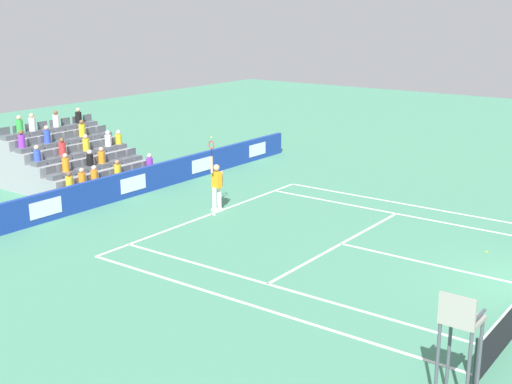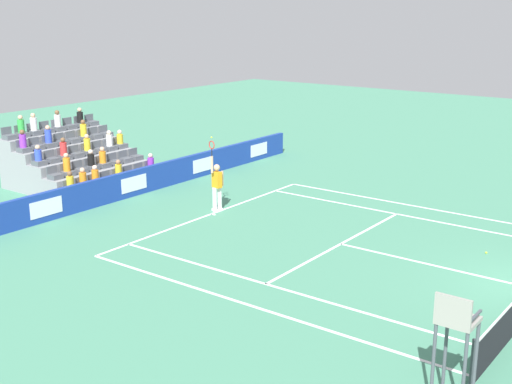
{
  "view_description": "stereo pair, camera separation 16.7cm",
  "coord_description": "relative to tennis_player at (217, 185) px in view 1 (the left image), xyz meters",
  "views": [
    {
      "loc": [
        18.34,
        3.67,
        7.4
      ],
      "look_at": [
        -0.25,
        -10.01,
        1.1
      ],
      "focal_mm": 47.69,
      "sensor_mm": 36.0,
      "label": 1
    },
    {
      "loc": [
        18.24,
        3.81,
        7.4
      ],
      "look_at": [
        -0.25,
        -10.01,
        1.1
      ],
      "focal_mm": 47.69,
      "sensor_mm": 36.0,
      "label": 2
    }
  ],
  "objects": [
    {
      "name": "line_doubles_sideline_left",
      "position": [
        5.97,
        6.06,
        -0.99
      ],
      "size": [
        0.1,
        11.89,
        0.01
      ],
      "primitive_type": "cube",
      "color": "white",
      "rests_on": "ground"
    },
    {
      "name": "line_singles_sideline_left",
      "position": [
        4.6,
        6.06,
        -0.99
      ],
      "size": [
        0.1,
        11.89,
        0.01
      ],
      "primitive_type": "cube",
      "color": "white",
      "rests_on": "ground"
    },
    {
      "name": "line_centre_service",
      "position": [
        0.48,
        8.81,
        -0.99
      ],
      "size": [
        0.1,
        6.4,
        0.01
      ],
      "primitive_type": "cube",
      "color": "white",
      "rests_on": "ground"
    },
    {
      "name": "line_singles_sideline_right",
      "position": [
        -3.63,
        6.06,
        -0.99
      ],
      "size": [
        0.1,
        11.89,
        0.01
      ],
      "primitive_type": "cube",
      "color": "white",
      "rests_on": "ground"
    },
    {
      "name": "line_centre_mark",
      "position": [
        0.48,
        0.22,
        -0.99
      ],
      "size": [
        0.1,
        0.2,
        0.01
      ],
      "primitive_type": "cube",
      "color": "white",
      "rests_on": "ground"
    },
    {
      "name": "line_service",
      "position": [
        0.48,
        5.61,
        -0.99
      ],
      "size": [
        8.23,
        0.1,
        0.01
      ],
      "primitive_type": "cube",
      "color": "white",
      "rests_on": "ground"
    },
    {
      "name": "line_baseline",
      "position": [
        0.48,
        0.12,
        -0.99
      ],
      "size": [
        10.97,
        0.1,
        0.01
      ],
      "primitive_type": "cube",
      "color": "white",
      "rests_on": "ground"
    },
    {
      "name": "tennis_player",
      "position": [
        0.0,
        0.0,
        0.0
      ],
      "size": [
        0.51,
        0.39,
        2.85
      ],
      "color": "white",
      "rests_on": "ground"
    },
    {
      "name": "sponsor_barrier",
      "position": [
        0.48,
        -4.05,
        -0.46
      ],
      "size": [
        21.12,
        0.22,
        1.07
      ],
      "color": "#193899",
      "rests_on": "ground"
    },
    {
      "name": "line_doubles_sideline_right",
      "position": [
        -5.0,
        6.06,
        -0.99
      ],
      "size": [
        0.1,
        11.89,
        0.01
      ],
      "primitive_type": "cube",
      "color": "white",
      "rests_on": "ground"
    },
    {
      "name": "stadium_stand",
      "position": [
        0.49,
        -7.61,
        -0.16
      ],
      "size": [
        4.96,
        4.75,
        3.05
      ],
      "color": "gray",
      "rests_on": "ground"
    },
    {
      "name": "umpire_chair",
      "position": [
        7.24,
        11.89,
        0.53
      ],
      "size": [
        0.7,
        0.7,
        2.34
      ],
      "color": "#474C54",
      "rests_on": "ground"
    },
    {
      "name": "loose_tennis_ball",
      "position": [
        -1.44,
        9.67,
        -0.96
      ],
      "size": [
        0.07,
        0.07,
        0.07
      ],
      "primitive_type": "sphere",
      "color": "#D1E533",
      "rests_on": "ground"
    }
  ]
}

